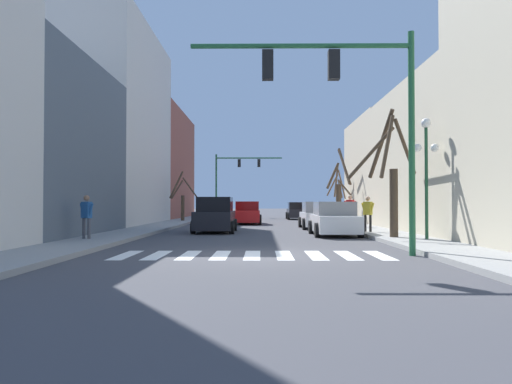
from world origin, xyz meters
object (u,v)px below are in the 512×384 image
traffic_signal_far (235,171)px  car_driving_toward_lane (298,211)px  pedestrian_near_right_corner (350,208)px  street_tree_right_far (340,190)px  traffic_signal_near (348,94)px  street_tree_right_near (182,199)px  street_tree_left_near (390,176)px  car_at_intersection (318,216)px  pedestrian_on_right_sidewalk (87,213)px  street_lamp_right_corner (426,154)px  street_tree_right_mid (339,196)px  pedestrian_crossing_street (368,211)px  car_parked_left_far (334,220)px  car_driving_away_lane (215,216)px  car_parked_left_near (248,213)px

traffic_signal_far → car_driving_toward_lane: bearing=-50.8°
pedestrian_near_right_corner → street_tree_right_far: bearing=-56.1°
traffic_signal_near → street_tree_right_near: (-8.51, 23.78, -2.83)m
pedestrian_near_right_corner → street_tree_left_near: (0.03, -8.65, 1.34)m
street_tree_right_near → car_at_intersection: bearing=-43.2°
traffic_signal_near → street_tree_right_far: size_ratio=1.22×
pedestrian_on_right_sidewalk → street_lamp_right_corner: bearing=29.4°
street_tree_right_near → street_tree_left_near: bearing=-58.4°
traffic_signal_far → street_tree_right_far: 20.27m
traffic_signal_near → pedestrian_near_right_corner: 14.96m
street_lamp_right_corner → street_tree_right_mid: size_ratio=1.03×
traffic_signal_far → pedestrian_crossing_street: traffic_signal_far is taller
pedestrian_near_right_corner → street_tree_right_near: street_tree_right_near is taller
pedestrian_on_right_sidewalk → street_tree_right_mid: street_tree_right_mid is taller
traffic_signal_far → street_tree_right_near: traffic_signal_far is taller
street_lamp_right_corner → street_tree_right_near: 22.92m
traffic_signal_far → car_at_intersection: bearing=-75.8°
car_parked_left_far → street_tree_right_mid: size_ratio=1.01×
pedestrian_on_right_sidewalk → street_tree_right_far: 20.24m
pedestrian_on_right_sidewalk → pedestrian_near_right_corner: pedestrian_near_right_corner is taller
car_driving_toward_lane → street_tree_right_far: size_ratio=0.84×
traffic_signal_near → pedestrian_near_right_corner: size_ratio=3.54×
traffic_signal_near → street_tree_right_mid: (3.41, 23.60, -2.60)m
street_tree_right_near → street_tree_right_far: street_tree_right_far is taller
traffic_signal_near → car_parked_left_far: traffic_signal_near is taller
street_tree_right_near → pedestrian_on_right_sidewalk: bearing=-91.5°
car_driving_away_lane → street_tree_right_near: street_tree_right_near is taller
car_driving_toward_lane → pedestrian_crossing_street: pedestrian_crossing_street is taller
car_driving_away_lane → pedestrian_near_right_corner: size_ratio=2.46×
car_driving_toward_lane → street_tree_right_far: (2.14, -10.84, 1.65)m
car_at_intersection → street_tree_right_near: 12.91m
pedestrian_crossing_street → street_tree_right_near: 18.31m
car_parked_left_near → car_driving_away_lane: car_driving_away_lane is taller
street_tree_right_near → traffic_signal_far: bearing=77.9°
pedestrian_crossing_street → street_tree_right_mid: (0.90, 14.44, 0.86)m
car_parked_left_far → street_tree_right_far: street_tree_right_far is taller
car_at_intersection → car_parked_left_far: car_at_intersection is taller
car_parked_left_far → car_at_intersection: bearing=0.0°
traffic_signal_near → car_parked_left_near: (-3.41, 21.21, -3.84)m
street_lamp_right_corner → street_tree_right_mid: 19.23m
street_tree_right_far → street_lamp_right_corner: bearing=-87.8°
car_at_intersection → street_tree_right_far: 6.37m
car_at_intersection → pedestrian_near_right_corner: (1.74, -0.63, 0.48)m
car_driving_toward_lane → traffic_signal_near: bearing=178.4°
street_tree_right_mid → street_tree_right_near: (-11.91, 0.18, -0.22)m
car_parked_left_near → pedestrian_near_right_corner: (6.03, -6.87, 0.47)m
traffic_signal_near → street_tree_right_far: traffic_signal_near is taller
pedestrian_crossing_street → street_tree_right_near: bearing=-7.1°
car_parked_left_far → pedestrian_near_right_corner: 5.92m
traffic_signal_near → street_tree_left_near: size_ratio=1.25×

